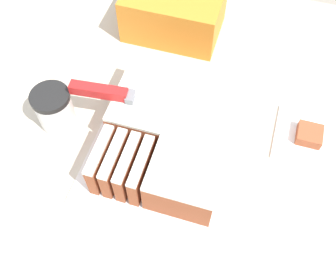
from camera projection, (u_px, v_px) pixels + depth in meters
The scene contains 9 objects.
ground_plane at pixel (166, 261), 1.63m from camera, with size 8.00×8.00×0.00m, color #9E9384.
countertop at pixel (165, 222), 1.23m from camera, with size 1.40×1.10×0.95m.
cake_board at pixel (168, 146), 0.82m from camera, with size 0.31×0.35×0.01m.
cake at pixel (171, 132), 0.78m from camera, with size 0.24×0.29×0.09m.
knife at pixel (119, 95), 0.77m from camera, with size 0.33×0.06×0.02m.
coffee_cup at pixel (55, 109), 0.82m from camera, with size 0.08×0.08×0.09m.
paper_napkin at pixel (307, 138), 0.83m from camera, with size 0.14×0.14×0.01m.
brownie at pixel (309, 135), 0.82m from camera, with size 0.05×0.05×0.02m.
storage_box at pixel (174, 12), 0.96m from camera, with size 0.23×0.16×0.11m.
Camera 1 is at (0.13, -0.41, 1.66)m, focal length 42.00 mm.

